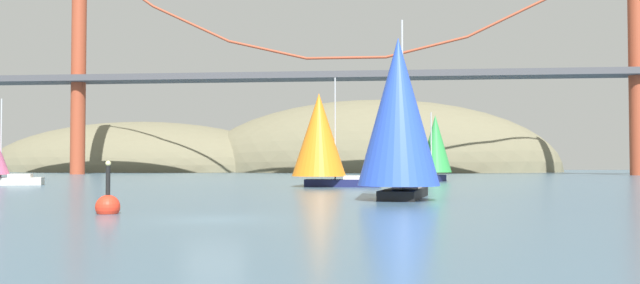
{
  "coord_description": "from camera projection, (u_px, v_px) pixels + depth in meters",
  "views": [
    {
      "loc": [
        6.79,
        -25.7,
        2.32
      ],
      "look_at": [
        0.0,
        44.35,
        4.53
      ],
      "focal_mm": 36.32,
      "sensor_mm": 36.0,
      "label": 1
    }
  ],
  "objects": [
    {
      "name": "channel_buoy",
      "position": [
        108.0,
        205.0,
        29.14
      ],
      "size": [
        1.1,
        1.1,
        2.64
      ],
      "color": "red",
      "rests_on": "ground_plane"
    },
    {
      "name": "ground_plane",
      "position": [
        214.0,
        220.0,
        26.14
      ],
      "size": [
        360.0,
        360.0,
        0.0
      ],
      "primitive_type": "plane",
      "color": "#426075"
    },
    {
      "name": "headland_center",
      "position": [
        375.0,
        172.0,
        159.97
      ],
      "size": [
        89.97,
        44.0,
        35.53
      ],
      "primitive_type": "ellipsoid",
      "color": "#6B664C",
      "rests_on": "ground_plane"
    },
    {
      "name": "headland_left",
      "position": [
        141.0,
        171.0,
        165.75
      ],
      "size": [
        80.68,
        44.0,
        25.38
      ],
      "primitive_type": "ellipsoid",
      "color": "#6B664C",
      "rests_on": "ground_plane"
    },
    {
      "name": "sailboat_green_sail",
      "position": [
        435.0,
        147.0,
        79.15
      ],
      "size": [
        5.74,
        7.84,
        8.37
      ],
      "color": "#191E4C",
      "rests_on": "ground_plane"
    },
    {
      "name": "sailboat_blue_spinnaker",
      "position": [
        399.0,
        116.0,
        39.63
      ],
      "size": [
        5.78,
        9.69,
        11.44
      ],
      "color": "black",
      "rests_on": "ground_plane"
    },
    {
      "name": "sailboat_orange_sail",
      "position": [
        320.0,
        137.0,
        61.46
      ],
      "size": [
        8.68,
        5.6,
        10.37
      ],
      "color": "#191E4C",
      "rests_on": "ground_plane"
    },
    {
      "name": "suspension_bridge",
      "position": [
        346.0,
        69.0,
        121.28
      ],
      "size": [
        140.75,
        6.0,
        43.39
      ],
      "color": "#A34228",
      "rests_on": "ground_plane"
    }
  ]
}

